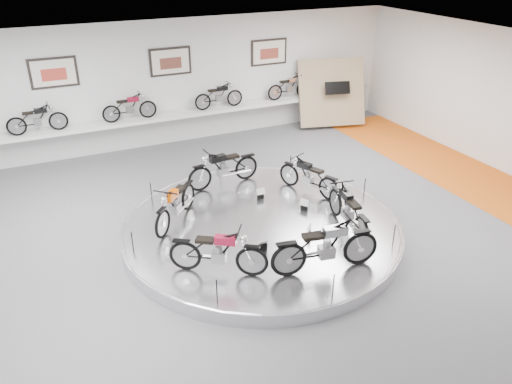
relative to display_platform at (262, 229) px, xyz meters
name	(u,v)px	position (x,y,z in m)	size (l,w,h in m)	color
floor	(267,240)	(0.00, -0.30, -0.15)	(16.00, 16.00, 0.00)	#4D4D4F
ceiling	(269,64)	(0.00, -0.30, 3.85)	(16.00, 16.00, 0.00)	white
wall_back	(172,83)	(0.00, 6.70, 1.85)	(16.00, 16.00, 0.00)	silver
orange_carpet_strip	(484,185)	(6.80, -0.30, -0.14)	(2.40, 12.60, 0.01)	#B96013
dado_band	(175,126)	(0.00, 6.68, 0.40)	(15.68, 0.04, 1.10)	#BCBCBA
display_platform	(262,229)	(0.00, 0.00, 0.00)	(6.40, 6.40, 0.30)	silver
platform_rim	(262,224)	(0.00, 0.00, 0.12)	(6.40, 6.40, 0.10)	#B2B2BA
shelf	(177,115)	(0.00, 6.40, 0.85)	(11.00, 0.55, 0.10)	silver
poster_left	(54,73)	(-3.50, 6.66, 2.55)	(1.35, 0.06, 0.88)	beige
poster_center	(170,62)	(0.00, 6.66, 2.55)	(1.35, 0.06, 0.88)	beige
poster_right	(269,52)	(3.50, 6.66, 2.55)	(1.35, 0.06, 0.88)	beige
display_panel	(332,92)	(5.60, 5.80, 1.10)	(2.40, 0.12, 2.40)	#977A5E
shelf_bike_a	(37,121)	(-4.20, 6.40, 1.27)	(1.22, 0.42, 0.73)	black
shelf_bike_b	(130,109)	(-1.50, 6.40, 1.27)	(1.22, 0.42, 0.73)	maroon
shelf_bike_c	(219,97)	(1.50, 6.40, 1.27)	(1.22, 0.42, 0.73)	black
shelf_bike_d	(289,88)	(4.20, 6.40, 1.27)	(1.22, 0.42, 0.73)	#9E9FA2
bike_a	(309,176)	(1.77, 0.90, 0.61)	(1.58, 0.56, 0.93)	black
bike_b	(223,167)	(-0.03, 2.25, 0.66)	(1.74, 0.61, 1.02)	black
bike_c	(175,203)	(-1.76, 0.88, 0.65)	(1.68, 0.59, 0.99)	#C74800
bike_d	(218,251)	(-1.60, -1.36, 0.64)	(1.67, 0.59, 0.98)	maroon
bike_e	(326,246)	(0.33, -2.17, 0.71)	(1.89, 0.67, 1.11)	#9E9FA2
bike_f	(348,209)	(1.63, -1.04, 0.65)	(1.69, 0.60, 0.99)	black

